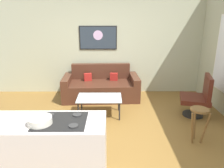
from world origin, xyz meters
TOP-DOWN VIEW (x-y plane):
  - ground at (0.00, 0.00)m, footprint 6.40×6.40m
  - back_wall at (0.00, 2.42)m, footprint 6.40×0.05m
  - couch at (-0.14, 1.91)m, footprint 1.98×1.02m
  - coffee_table at (-0.13, 0.84)m, footprint 0.95×0.59m
  - armchair at (2.00, 0.79)m, footprint 0.73×0.75m
  - bar_stool at (1.59, -0.22)m, footprint 0.34×0.34m
  - kitchen_counter at (-0.76, -1.17)m, footprint 1.65×0.61m
  - mixing_bowl at (-0.69, -1.25)m, footprint 0.27×0.27m
  - wall_painting at (-0.22, 2.38)m, footprint 1.01×0.03m

SIDE VIEW (x-z plane):
  - ground at x=0.00m, z-range -0.04..0.00m
  - couch at x=-0.14m, z-range -0.14..0.71m
  - coffee_table at x=-0.13m, z-range 0.18..0.60m
  - armchair at x=2.00m, z-range -0.02..0.90m
  - kitchen_counter at x=-0.76m, z-range -0.01..0.91m
  - bar_stool at x=1.59m, z-range 0.16..0.78m
  - mixing_bowl at x=-0.69m, z-range 0.89..0.98m
  - back_wall at x=0.00m, z-range 0.00..2.80m
  - wall_painting at x=-0.22m, z-range 1.22..1.85m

